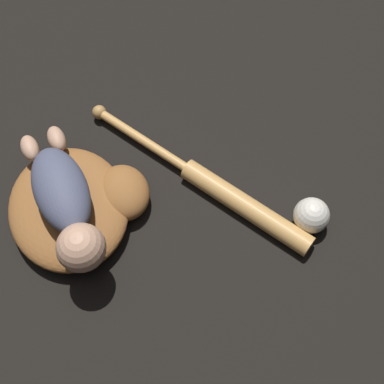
{
  "coord_description": "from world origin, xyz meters",
  "views": [
    {
      "loc": [
        0.62,
        -0.12,
        1.08
      ],
      "look_at": [
        0.2,
        0.22,
        0.07
      ],
      "focal_mm": 50.0,
      "sensor_mm": 36.0,
      "label": 1
    }
  ],
  "objects_px": {
    "baby_figure": "(65,203)",
    "baseball": "(311,215)",
    "baseball_bat": "(224,192)",
    "baseball_glove": "(77,205)"
  },
  "relations": [
    {
      "from": "baby_figure",
      "to": "baseball",
      "type": "distance_m",
      "value": 0.52
    },
    {
      "from": "baby_figure",
      "to": "baseball",
      "type": "relative_size",
      "value": 4.65
    },
    {
      "from": "baseball_bat",
      "to": "baby_figure",
      "type": "bearing_deg",
      "value": -116.12
    },
    {
      "from": "baby_figure",
      "to": "baseball_bat",
      "type": "distance_m",
      "value": 0.35
    },
    {
      "from": "baseball_bat",
      "to": "baseball",
      "type": "distance_m",
      "value": 0.2
    },
    {
      "from": "baseball_glove",
      "to": "baseball",
      "type": "height_order",
      "value": "baseball"
    },
    {
      "from": "baseball",
      "to": "baby_figure",
      "type": "bearing_deg",
      "value": -127.99
    },
    {
      "from": "baseball_glove",
      "to": "baby_figure",
      "type": "relative_size",
      "value": 1.04
    },
    {
      "from": "baseball",
      "to": "baseball_bat",
      "type": "bearing_deg",
      "value": -148.53
    },
    {
      "from": "baseball_bat",
      "to": "baseball",
      "type": "relative_size",
      "value": 7.61
    }
  ]
}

